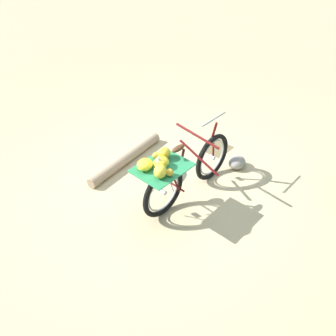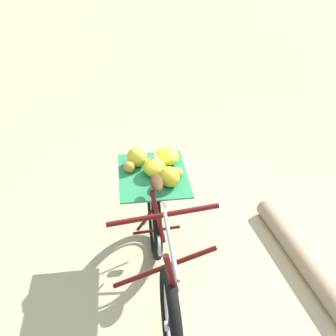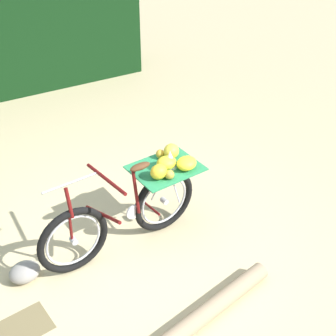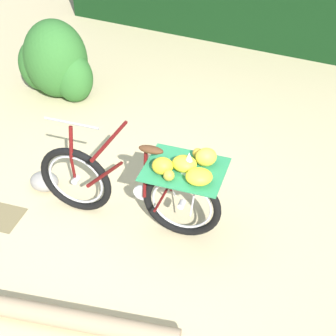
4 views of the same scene
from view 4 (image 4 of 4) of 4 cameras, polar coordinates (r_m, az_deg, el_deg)
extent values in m
plane|color=#C6B284|center=(4.79, -4.85, -8.20)|extent=(60.00, 60.00, 0.00)
torus|color=black|center=(4.92, -10.21, -1.32)|extent=(0.73, 0.09, 0.73)
torus|color=#B7B7BC|center=(4.92, -10.21, -1.32)|extent=(0.57, 0.04, 0.57)
cylinder|color=#B7B7BC|center=(4.92, -10.21, -1.32)|extent=(0.06, 0.08, 0.06)
torus|color=black|center=(4.59, 1.53, -4.07)|extent=(0.73, 0.09, 0.73)
torus|color=#B7B7BC|center=(4.59, 1.53, -4.07)|extent=(0.57, 0.04, 0.57)
cylinder|color=#B7B7BC|center=(4.59, 1.53, -4.07)|extent=(0.06, 0.08, 0.06)
cylinder|color=#590F0F|center=(4.69, -6.91, -0.62)|extent=(0.05, 0.70, 0.30)
cylinder|color=#590F0F|center=(4.43, -6.46, 3.08)|extent=(0.05, 0.71, 0.11)
cylinder|color=#590F0F|center=(4.50, -2.55, -0.58)|extent=(0.04, 0.11, 0.49)
cylinder|color=#590F0F|center=(4.63, -0.72, -3.42)|extent=(0.03, 0.38, 0.05)
cylinder|color=#590F0F|center=(4.48, -0.26, -1.52)|extent=(0.03, 0.32, 0.47)
cylinder|color=#590F0F|center=(4.83, -10.51, 0.06)|extent=(0.03, 0.05, 0.30)
cylinder|color=#590F0F|center=(4.65, -10.71, 2.87)|extent=(0.04, 0.10, 0.30)
cylinder|color=gray|center=(4.52, -10.68, 4.93)|extent=(0.52, 0.04, 0.02)
ellipsoid|color=#4C2D19|center=(4.31, -1.90, 2.05)|extent=(0.22, 0.10, 0.06)
cylinder|color=#B7B7BC|center=(4.67, -2.92, -2.77)|extent=(0.16, 0.02, 0.16)
cylinder|color=#B7B7BC|center=(4.49, 0.41, -2.03)|extent=(0.02, 0.20, 0.39)
cylinder|color=#B7B7BC|center=(4.44, 2.98, -2.60)|extent=(0.02, 0.24, 0.39)
cube|color=brown|center=(4.33, 1.87, -0.33)|extent=(0.61, 0.46, 0.02)
cube|color=#287F4C|center=(4.32, 1.87, -0.15)|extent=(0.69, 0.56, 0.01)
ellipsoid|color=yellow|center=(4.27, 1.83, 0.48)|extent=(0.22, 0.19, 0.13)
ellipsoid|color=yellow|center=(4.32, 4.25, 1.22)|extent=(0.23, 0.22, 0.16)
ellipsoid|color=gold|center=(4.23, -0.61, 0.23)|extent=(0.20, 0.18, 0.15)
ellipsoid|color=yellow|center=(4.14, 3.46, -0.97)|extent=(0.27, 0.25, 0.13)
sphere|color=#B29333|center=(4.17, 0.10, -0.83)|extent=(0.09, 0.09, 0.09)
sphere|color=gold|center=(4.41, 3.32, 1.62)|extent=(0.09, 0.09, 0.09)
cone|color=white|center=(4.23, 2.34, 0.67)|extent=(0.14, 0.14, 0.20)
cylinder|color=#9E8466|center=(4.20, -9.71, -16.37)|extent=(1.58, 0.30, 0.16)
ellipsoid|color=#2D6628|center=(6.74, -12.37, 11.74)|extent=(0.82, 0.73, 1.02)
ellipsoid|color=#2D6628|center=(6.99, -14.03, 11.08)|extent=(0.56, 0.50, 0.71)
ellipsoid|color=#2D6628|center=(6.65, -10.49, 9.86)|extent=(0.51, 0.46, 0.66)
cylinder|color=#4C3823|center=(6.93, -11.91, 8.75)|extent=(0.08, 0.08, 0.20)
ellipsoid|color=gray|center=(5.40, -13.57, -1.44)|extent=(0.30, 0.25, 0.19)
camera|label=1|loc=(5.92, 42.05, 31.00)|focal=39.30mm
camera|label=2|loc=(4.98, -28.38, 22.91)|focal=41.07mm
camera|label=3|loc=(3.25, -76.18, 10.94)|focal=51.62mm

